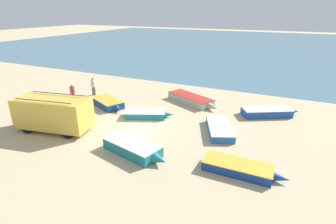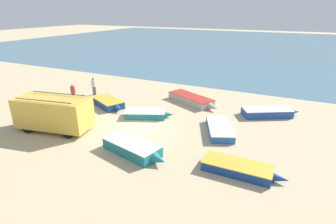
{
  "view_description": "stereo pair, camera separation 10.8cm",
  "coord_description": "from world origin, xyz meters",
  "px_view_note": "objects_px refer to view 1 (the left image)",
  "views": [
    {
      "loc": [
        9.36,
        -14.55,
        7.96
      ],
      "look_at": [
        1.74,
        1.38,
        1.0
      ],
      "focal_mm": 28.0,
      "sensor_mm": 36.0,
      "label": 1
    },
    {
      "loc": [
        9.46,
        -14.5,
        7.96
      ],
      "look_at": [
        1.74,
        1.38,
        1.0
      ],
      "focal_mm": 28.0,
      "sensor_mm": 36.0,
      "label": 2
    }
  ],
  "objects_px": {
    "fishing_rowboat_3": "(240,168)",
    "fishing_rowboat_5": "(108,103)",
    "fisherman_1": "(73,91)",
    "fishing_rowboat_6": "(134,148)",
    "fisherman_0": "(93,85)",
    "fishing_rowboat_2": "(192,100)",
    "fishing_rowboat_4": "(268,112)",
    "parked_van": "(53,113)",
    "fishing_rowboat_1": "(219,128)",
    "fishing_rowboat_0": "(147,114)"
  },
  "relations": [
    {
      "from": "parked_van",
      "to": "fisherman_0",
      "type": "xyz_separation_m",
      "value": [
        -2.96,
        7.55,
        -0.24
      ]
    },
    {
      "from": "parked_van",
      "to": "fishing_rowboat_5",
      "type": "bearing_deg",
      "value": -104.88
    },
    {
      "from": "fishing_rowboat_3",
      "to": "fisherman_1",
      "type": "bearing_deg",
      "value": 163.31
    },
    {
      "from": "fishing_rowboat_0",
      "to": "fishing_rowboat_4",
      "type": "bearing_deg",
      "value": 3.58
    },
    {
      "from": "fisherman_0",
      "to": "fishing_rowboat_3",
      "type": "bearing_deg",
      "value": -149.94
    },
    {
      "from": "fisherman_1",
      "to": "fishing_rowboat_4",
      "type": "bearing_deg",
      "value": -60.5
    },
    {
      "from": "fishing_rowboat_2",
      "to": "fisherman_0",
      "type": "relative_size",
      "value": 3.13
    },
    {
      "from": "fishing_rowboat_3",
      "to": "fishing_rowboat_5",
      "type": "relative_size",
      "value": 1.06
    },
    {
      "from": "fishing_rowboat_1",
      "to": "fishing_rowboat_3",
      "type": "relative_size",
      "value": 1.04
    },
    {
      "from": "fishing_rowboat_1",
      "to": "fishing_rowboat_0",
      "type": "bearing_deg",
      "value": 66.77
    },
    {
      "from": "fishing_rowboat_2",
      "to": "parked_van",
      "type": "bearing_deg",
      "value": -99.72
    },
    {
      "from": "fishing_rowboat_2",
      "to": "fishing_rowboat_5",
      "type": "height_order",
      "value": "fishing_rowboat_2"
    },
    {
      "from": "fishing_rowboat_1",
      "to": "fishing_rowboat_4",
      "type": "bearing_deg",
      "value": -54.74
    },
    {
      "from": "parked_van",
      "to": "fisherman_0",
      "type": "bearing_deg",
      "value": -79.81
    },
    {
      "from": "fishing_rowboat_2",
      "to": "fishing_rowboat_3",
      "type": "relative_size",
      "value": 1.26
    },
    {
      "from": "fishing_rowboat_3",
      "to": "fisherman_0",
      "type": "height_order",
      "value": "fisherman_0"
    },
    {
      "from": "fishing_rowboat_6",
      "to": "fisherman_0",
      "type": "xyz_separation_m",
      "value": [
        -9.72,
        7.89,
        0.69
      ]
    },
    {
      "from": "fishing_rowboat_2",
      "to": "fisherman_0",
      "type": "distance_m",
      "value": 9.81
    },
    {
      "from": "fishing_rowboat_3",
      "to": "fishing_rowboat_5",
      "type": "bearing_deg",
      "value": 157.42
    },
    {
      "from": "fishing_rowboat_5",
      "to": "fishing_rowboat_6",
      "type": "relative_size",
      "value": 0.91
    },
    {
      "from": "fishing_rowboat_0",
      "to": "fishing_rowboat_4",
      "type": "xyz_separation_m",
      "value": [
        8.6,
        4.47,
        0.04
      ]
    },
    {
      "from": "fisherman_1",
      "to": "parked_van",
      "type": "bearing_deg",
      "value": -131.91
    },
    {
      "from": "fisherman_0",
      "to": "fishing_rowboat_5",
      "type": "bearing_deg",
      "value": -157.11
    },
    {
      "from": "fishing_rowboat_0",
      "to": "fisherman_1",
      "type": "bearing_deg",
      "value": 153.75
    },
    {
      "from": "fishing_rowboat_5",
      "to": "fishing_rowboat_2",
      "type": "bearing_deg",
      "value": 58.18
    },
    {
      "from": "fishing_rowboat_3",
      "to": "fishing_rowboat_4",
      "type": "relative_size",
      "value": 0.96
    },
    {
      "from": "fishing_rowboat_0",
      "to": "fishing_rowboat_3",
      "type": "xyz_separation_m",
      "value": [
        8.14,
        -4.45,
        -0.0
      ]
    },
    {
      "from": "fishing_rowboat_2",
      "to": "fisherman_1",
      "type": "height_order",
      "value": "fisherman_1"
    },
    {
      "from": "fisherman_1",
      "to": "fishing_rowboat_3",
      "type": "bearing_deg",
      "value": -91.14
    },
    {
      "from": "fishing_rowboat_2",
      "to": "fishing_rowboat_5",
      "type": "distance_m",
      "value": 7.45
    },
    {
      "from": "fisherman_0",
      "to": "fisherman_1",
      "type": "relative_size",
      "value": 1.06
    },
    {
      "from": "parked_van",
      "to": "fishing_rowboat_4",
      "type": "height_order",
      "value": "parked_van"
    },
    {
      "from": "fishing_rowboat_1",
      "to": "fisherman_0",
      "type": "bearing_deg",
      "value": 55.39
    },
    {
      "from": "fishing_rowboat_3",
      "to": "fisherman_1",
      "type": "distance_m",
      "value": 16.78
    },
    {
      "from": "fishing_rowboat_2",
      "to": "fishing_rowboat_4",
      "type": "height_order",
      "value": "fishing_rowboat_2"
    },
    {
      "from": "fishing_rowboat_3",
      "to": "fishing_rowboat_2",
      "type": "bearing_deg",
      "value": 123.71
    },
    {
      "from": "parked_van",
      "to": "fishing_rowboat_4",
      "type": "relative_size",
      "value": 1.22
    },
    {
      "from": "parked_van",
      "to": "fishing_rowboat_5",
      "type": "xyz_separation_m",
      "value": [
        0.35,
        5.5,
        -0.97
      ]
    },
    {
      "from": "fishing_rowboat_1",
      "to": "fishing_rowboat_2",
      "type": "distance_m",
      "value": 6.07
    },
    {
      "from": "fishing_rowboat_3",
      "to": "fisherman_1",
      "type": "relative_size",
      "value": 2.64
    },
    {
      "from": "fishing_rowboat_3",
      "to": "fisherman_1",
      "type": "xyz_separation_m",
      "value": [
        -16.07,
        4.78,
        0.72
      ]
    },
    {
      "from": "fishing_rowboat_3",
      "to": "parked_van",
      "type": "bearing_deg",
      "value": -178.45
    },
    {
      "from": "fishing_rowboat_4",
      "to": "fishing_rowboat_5",
      "type": "bearing_deg",
      "value": 166.98
    },
    {
      "from": "fishing_rowboat_3",
      "to": "fishing_rowboat_4",
      "type": "height_order",
      "value": "fishing_rowboat_4"
    },
    {
      "from": "fishing_rowboat_4",
      "to": "fisherman_0",
      "type": "bearing_deg",
      "value": 156.73
    },
    {
      "from": "parked_van",
      "to": "fishing_rowboat_6",
      "type": "xyz_separation_m",
      "value": [
        6.76,
        -0.34,
        -0.93
      ]
    },
    {
      "from": "fishing_rowboat_6",
      "to": "fisherman_1",
      "type": "height_order",
      "value": "fisherman_1"
    },
    {
      "from": "fishing_rowboat_6",
      "to": "fisherman_0",
      "type": "distance_m",
      "value": 12.54
    },
    {
      "from": "parked_van",
      "to": "fishing_rowboat_6",
      "type": "height_order",
      "value": "parked_van"
    },
    {
      "from": "fishing_rowboat_4",
      "to": "fisherman_0",
      "type": "height_order",
      "value": "fisherman_0"
    }
  ]
}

